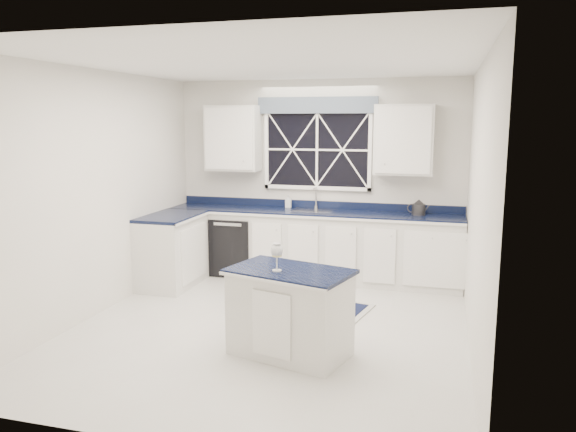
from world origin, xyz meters
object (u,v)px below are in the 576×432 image
(kettle, at_px, (418,208))
(soap_bottle, at_px, (288,201))
(wine_glass, at_px, (277,252))
(faucet, at_px, (316,197))
(island, at_px, (290,312))
(dishwasher, at_px, (237,244))

(kettle, bearing_deg, soap_bottle, -178.05)
(soap_bottle, bearing_deg, wine_glass, -76.50)
(faucet, height_order, island, faucet)
(faucet, xyz_separation_m, kettle, (1.39, -0.14, -0.07))
(faucet, height_order, kettle, faucet)
(faucet, height_order, wine_glass, faucet)
(wine_glass, xyz_separation_m, soap_bottle, (-0.68, 2.82, 0.04))
(faucet, relative_size, wine_glass, 1.19)
(island, bearing_deg, faucet, 113.35)
(dishwasher, bearing_deg, island, -59.66)
(wine_glass, bearing_deg, kettle, 67.34)
(wine_glass, distance_m, soap_bottle, 2.90)
(dishwasher, bearing_deg, faucet, 10.02)
(island, relative_size, soap_bottle, 6.95)
(island, height_order, wine_glass, wine_glass)
(island, distance_m, wine_glass, 0.59)
(island, bearing_deg, wine_glass, -129.38)
(dishwasher, xyz_separation_m, island, (1.48, -2.53, -0.00))
(island, xyz_separation_m, kettle, (1.01, 2.59, 0.63))
(dishwasher, distance_m, island, 2.94)
(dishwasher, xyz_separation_m, faucet, (1.10, 0.19, 0.69))
(kettle, bearing_deg, island, -104.44)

